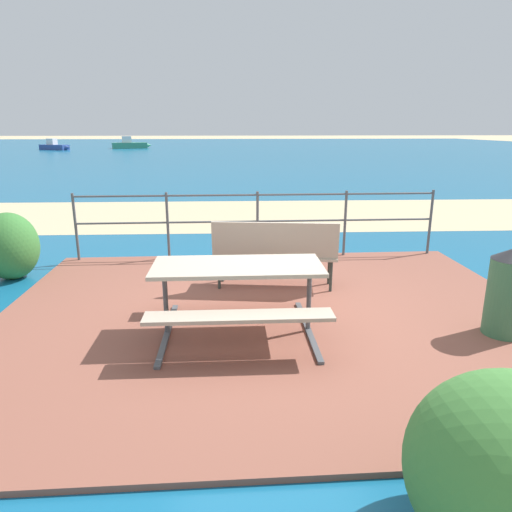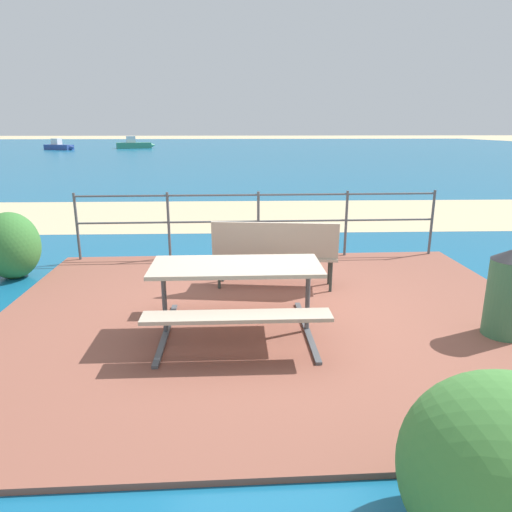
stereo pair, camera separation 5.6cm
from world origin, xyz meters
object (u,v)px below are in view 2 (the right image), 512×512
at_px(boat_mid, 59,146).
at_px(picnic_table, 236,281).
at_px(boat_near, 134,145).
at_px(trash_bin, 508,292).
at_px(park_bench, 275,249).

bearing_deg(boat_mid, picnic_table, -40.62).
bearing_deg(boat_near, trash_bin, -90.01).
bearing_deg(boat_mid, boat_near, 53.49).
height_order(park_bench, boat_mid, boat_mid).
bearing_deg(trash_bin, boat_near, 105.47).
bearing_deg(trash_bin, picnic_table, 175.48).
relative_size(park_bench, boat_mid, 0.48).
relative_size(trash_bin, boat_near, 0.23).
xyz_separation_m(picnic_table, boat_near, (-9.97, 45.85, -0.24)).
xyz_separation_m(trash_bin, boat_mid, (-19.41, 42.91, -0.18)).
xyz_separation_m(park_bench, boat_near, (-10.50, 44.50, -0.21)).
relative_size(picnic_table, trash_bin, 1.87).
height_order(picnic_table, boat_mid, boat_mid).
bearing_deg(park_bench, picnic_table, 76.42).
height_order(trash_bin, boat_mid, boat_mid).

